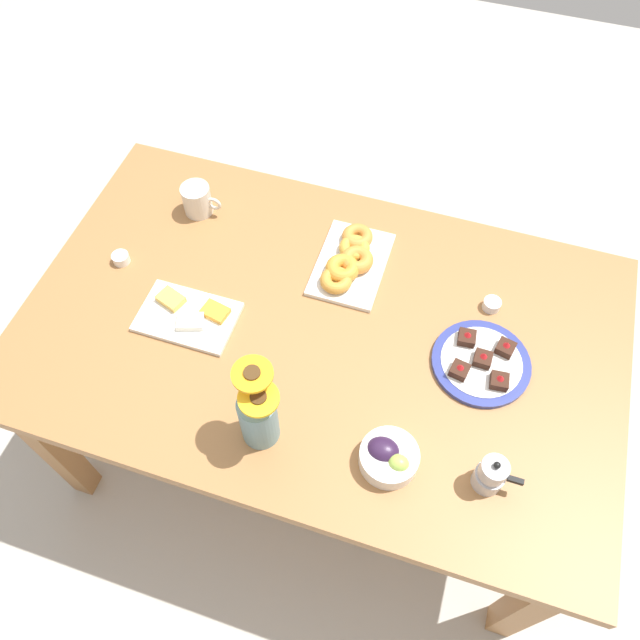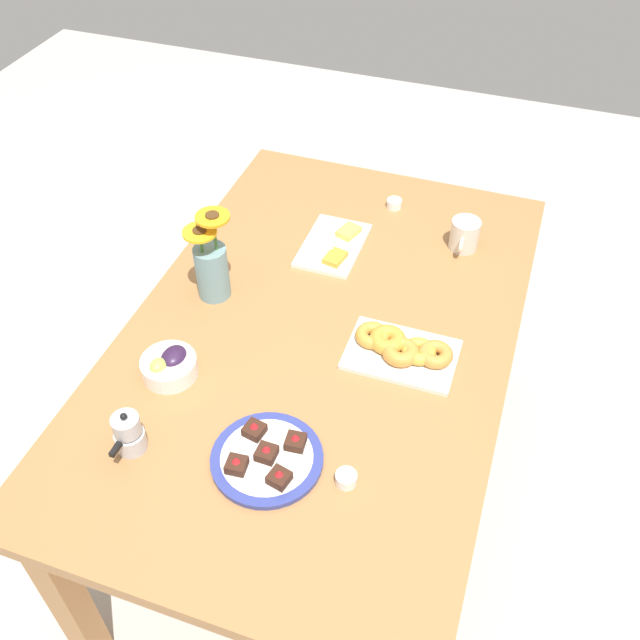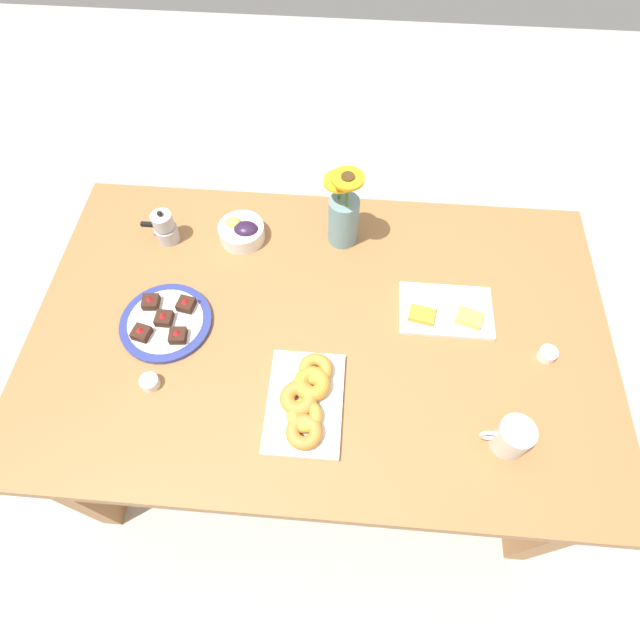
{
  "view_description": "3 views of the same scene",
  "coord_description": "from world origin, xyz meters",
  "px_view_note": "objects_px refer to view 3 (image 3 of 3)",
  "views": [
    {
      "loc": [
        0.27,
        -0.84,
        2.15
      ],
      "look_at": [
        0.0,
        0.0,
        0.78
      ],
      "focal_mm": 35.0,
      "sensor_mm": 36.0,
      "label": 1
    },
    {
      "loc": [
        1.26,
        0.44,
        2.08
      ],
      "look_at": [
        0.0,
        0.0,
        0.78
      ],
      "focal_mm": 40.0,
      "sensor_mm": 36.0,
      "label": 2
    },
    {
      "loc": [
        -0.06,
        0.7,
        1.93
      ],
      "look_at": [
        0.0,
        0.0,
        0.78
      ],
      "focal_mm": 28.0,
      "sensor_mm": 36.0,
      "label": 3
    }
  ],
  "objects_px": {
    "moka_pot": "(165,228)",
    "jam_cup_berry": "(548,354)",
    "flower_vase": "(343,217)",
    "coffee_mug": "(512,437)",
    "dining_table": "(320,342)",
    "cheese_platter": "(445,311)",
    "grape_bowl": "(242,231)",
    "croissant_platter": "(306,400)",
    "dessert_plate": "(166,322)",
    "jam_cup_honey": "(150,382)"
  },
  "relations": [
    {
      "from": "moka_pot",
      "to": "jam_cup_berry",
      "type": "bearing_deg",
      "value": 163.7
    },
    {
      "from": "moka_pot",
      "to": "flower_vase",
      "type": "bearing_deg",
      "value": -175.27
    },
    {
      "from": "coffee_mug",
      "to": "jam_cup_berry",
      "type": "relative_size",
      "value": 2.52
    },
    {
      "from": "jam_cup_berry",
      "to": "moka_pot",
      "type": "xyz_separation_m",
      "value": [
        1.1,
        -0.32,
        0.03
      ]
    },
    {
      "from": "dining_table",
      "to": "cheese_platter",
      "type": "relative_size",
      "value": 6.15
    },
    {
      "from": "dining_table",
      "to": "grape_bowl",
      "type": "relative_size",
      "value": 11.51
    },
    {
      "from": "cheese_platter",
      "to": "croissant_platter",
      "type": "distance_m",
      "value": 0.47
    },
    {
      "from": "cheese_platter",
      "to": "jam_cup_berry",
      "type": "distance_m",
      "value": 0.29
    },
    {
      "from": "flower_vase",
      "to": "croissant_platter",
      "type": "bearing_deg",
      "value": 83.88
    },
    {
      "from": "dessert_plate",
      "to": "moka_pot",
      "type": "relative_size",
      "value": 2.13
    },
    {
      "from": "coffee_mug",
      "to": "jam_cup_berry",
      "type": "xyz_separation_m",
      "value": [
        -0.13,
        -0.25,
        -0.03
      ]
    },
    {
      "from": "dessert_plate",
      "to": "flower_vase",
      "type": "height_order",
      "value": "flower_vase"
    },
    {
      "from": "grape_bowl",
      "to": "flower_vase",
      "type": "relative_size",
      "value": 0.51
    },
    {
      "from": "croissant_platter",
      "to": "cheese_platter",
      "type": "bearing_deg",
      "value": -140.29
    },
    {
      "from": "jam_cup_honey",
      "to": "jam_cup_berry",
      "type": "distance_m",
      "value": 1.05
    },
    {
      "from": "coffee_mug",
      "to": "flower_vase",
      "type": "height_order",
      "value": "flower_vase"
    },
    {
      "from": "croissant_platter",
      "to": "grape_bowl",
      "type": "bearing_deg",
      "value": -64.92
    },
    {
      "from": "cheese_platter",
      "to": "dining_table",
      "type": "bearing_deg",
      "value": 12.41
    },
    {
      "from": "dining_table",
      "to": "moka_pot",
      "type": "distance_m",
      "value": 0.58
    },
    {
      "from": "grape_bowl",
      "to": "dessert_plate",
      "type": "distance_m",
      "value": 0.36
    },
    {
      "from": "moka_pot",
      "to": "jam_cup_honey",
      "type": "bearing_deg",
      "value": 98.19
    },
    {
      "from": "dining_table",
      "to": "croissant_platter",
      "type": "bearing_deg",
      "value": 85.82
    },
    {
      "from": "jam_cup_honey",
      "to": "moka_pot",
      "type": "relative_size",
      "value": 0.4
    },
    {
      "from": "dessert_plate",
      "to": "cheese_platter",
      "type": "bearing_deg",
      "value": -172.74
    },
    {
      "from": "jam_cup_berry",
      "to": "moka_pot",
      "type": "height_order",
      "value": "moka_pot"
    },
    {
      "from": "coffee_mug",
      "to": "dining_table",
      "type": "bearing_deg",
      "value": -31.25
    },
    {
      "from": "cheese_platter",
      "to": "jam_cup_berry",
      "type": "bearing_deg",
      "value": 155.91
    },
    {
      "from": "dining_table",
      "to": "flower_vase",
      "type": "xyz_separation_m",
      "value": [
        -0.04,
        -0.33,
        0.18
      ]
    },
    {
      "from": "dining_table",
      "to": "moka_pot",
      "type": "bearing_deg",
      "value": -29.71
    },
    {
      "from": "dining_table",
      "to": "moka_pot",
      "type": "height_order",
      "value": "moka_pot"
    },
    {
      "from": "dining_table",
      "to": "cheese_platter",
      "type": "xyz_separation_m",
      "value": [
        -0.35,
        -0.08,
        0.1
      ]
    },
    {
      "from": "croissant_platter",
      "to": "moka_pot",
      "type": "bearing_deg",
      "value": -46.76
    },
    {
      "from": "croissant_platter",
      "to": "dining_table",
      "type": "bearing_deg",
      "value": -94.18
    },
    {
      "from": "dining_table",
      "to": "jam_cup_honey",
      "type": "bearing_deg",
      "value": 26.03
    },
    {
      "from": "cheese_platter",
      "to": "moka_pot",
      "type": "bearing_deg",
      "value": -13.71
    },
    {
      "from": "jam_cup_honey",
      "to": "jam_cup_berry",
      "type": "bearing_deg",
      "value": -170.91
    },
    {
      "from": "dining_table",
      "to": "flower_vase",
      "type": "relative_size",
      "value": 5.88
    },
    {
      "from": "flower_vase",
      "to": "cheese_platter",
      "type": "bearing_deg",
      "value": 140.68
    },
    {
      "from": "grape_bowl",
      "to": "jam_cup_honey",
      "type": "bearing_deg",
      "value": 72.68
    },
    {
      "from": "coffee_mug",
      "to": "cheese_platter",
      "type": "distance_m",
      "value": 0.39
    },
    {
      "from": "grape_bowl",
      "to": "flower_vase",
      "type": "bearing_deg",
      "value": -175.8
    },
    {
      "from": "grape_bowl",
      "to": "flower_vase",
      "type": "height_order",
      "value": "flower_vase"
    },
    {
      "from": "coffee_mug",
      "to": "croissant_platter",
      "type": "relative_size",
      "value": 0.43
    },
    {
      "from": "croissant_platter",
      "to": "dessert_plate",
      "type": "distance_m",
      "value": 0.46
    },
    {
      "from": "coffee_mug",
      "to": "moka_pot",
      "type": "xyz_separation_m",
      "value": [
        0.97,
        -0.57,
        0.0
      ]
    },
    {
      "from": "cheese_platter",
      "to": "jam_cup_honey",
      "type": "relative_size",
      "value": 5.42
    },
    {
      "from": "croissant_platter",
      "to": "flower_vase",
      "type": "relative_size",
      "value": 1.03
    },
    {
      "from": "dining_table",
      "to": "coffee_mug",
      "type": "relative_size",
      "value": 13.24
    },
    {
      "from": "cheese_platter",
      "to": "jam_cup_honey",
      "type": "bearing_deg",
      "value": 20.17
    },
    {
      "from": "grape_bowl",
      "to": "cheese_platter",
      "type": "relative_size",
      "value": 0.53
    }
  ]
}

